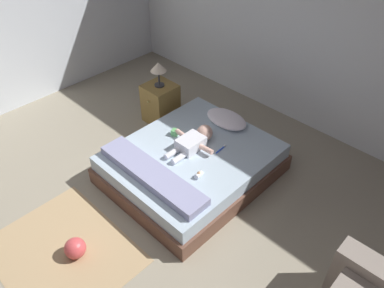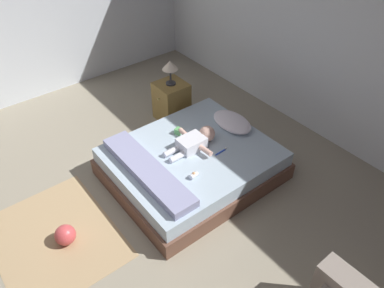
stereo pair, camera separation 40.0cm
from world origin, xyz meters
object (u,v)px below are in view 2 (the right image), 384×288
Objects in this scene: toy_ball at (65,235)px; toy_block at (178,131)px; baby_bottle at (194,175)px; bed at (192,164)px; lamp at (170,66)px; pillow at (232,122)px; toothbrush at (221,151)px; baby at (196,141)px; nightstand at (172,101)px.

toy_ball is 1.62m from toy_block.
bed is at bearing 144.42° from baby_bottle.
toy_ball is 2.25× the size of toy_block.
lamp reaches higher than toy_ball.
toy_block is at bearing -114.86° from pillow.
baby_bottle is (1.38, -0.71, -0.39)m from lamp.
toy_block is at bearing -30.03° from lamp.
lamp reaches higher than toothbrush.
baby_bottle is at bearing -40.65° from baby.
nightstand is at bearing -170.40° from pillow.
baby_bottle is at bearing -27.43° from nightstand.
nightstand is at bearing -90.00° from lamp.
bed is 1.16m from nightstand.
toothbrush is at bearing 104.15° from baby_bottle.
baby is at bearing 91.11° from toy_ball.
pillow is 1.06m from lamp.
pillow is 1.00× the size of nightstand.
toothbrush is at bearing -55.95° from pillow.
toothbrush reaches higher than bed.
toy_ball is at bearing -88.58° from pillow.
baby is at bearing -21.45° from nightstand.
baby_bottle reaches higher than toothbrush.
baby is (0.02, -0.56, 0.01)m from pillow.
baby is 1.94× the size of lamp.
nightstand is at bearing 155.38° from bed.
bed is at bearing -83.85° from pillow.
baby_bottle is at bearing -35.58° from bed.
toy_block is (0.71, -0.41, 0.13)m from nightstand.
toy_block is (-0.27, -0.58, -0.02)m from pillow.
nightstand is (-0.98, -0.17, -0.15)m from pillow.
toy_ball is (0.03, -1.58, -0.32)m from baby.
baby is at bearing 3.56° from toy_block.
nightstand is 5.62× the size of baby_bottle.
lamp is at bearing -170.40° from pillow.
nightstand is (-1.00, 0.39, -0.16)m from baby.
bed is 0.37m from toothbrush.
bed is 0.69m from pillow.
toy_block is at bearing 155.51° from baby_bottle.
nightstand is at bearing 169.09° from toothbrush.
lamp is at bearing 152.57° from baby_bottle.
bed is 0.45m from baby_bottle.
toothbrush is at bearing 82.67° from toy_ball.
nightstand is at bearing 149.97° from toy_block.
baby_bottle is at bearing -24.49° from toy_block.
bed is 18.41× the size of baby_bottle.
pillow reaches higher than bed.
nightstand reaches higher than pillow.
toothbrush is 1.77m from toy_ball.
pillow is 0.64m from toy_block.
toothbrush is 1.66× the size of baby_bottle.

